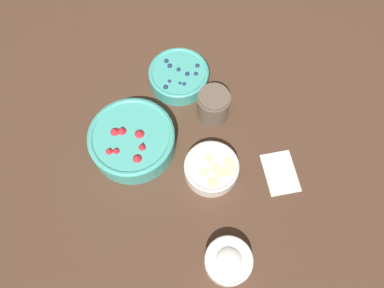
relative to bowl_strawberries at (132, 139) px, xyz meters
name	(u,v)px	position (x,y,z in m)	size (l,w,h in m)	color
ground_plane	(204,160)	(0.01, 0.21, -0.04)	(4.00, 4.00, 0.00)	#4C3323
bowl_strawberries	(132,139)	(0.00, 0.00, 0.00)	(0.25, 0.25, 0.09)	#47AD9E
bowl_blueberries	(179,76)	(-0.25, 0.09, -0.01)	(0.19, 0.19, 0.06)	#47AD9E
bowl_bananas	(211,168)	(0.04, 0.24, -0.01)	(0.16, 0.16, 0.05)	silver
bowl_cream	(228,261)	(0.28, 0.33, -0.01)	(0.12, 0.12, 0.06)	white
jar_chocolate	(214,106)	(-0.15, 0.22, 0.01)	(0.10, 0.10, 0.10)	brown
napkin	(280,173)	(0.01, 0.44, -0.04)	(0.15, 0.13, 0.01)	silver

